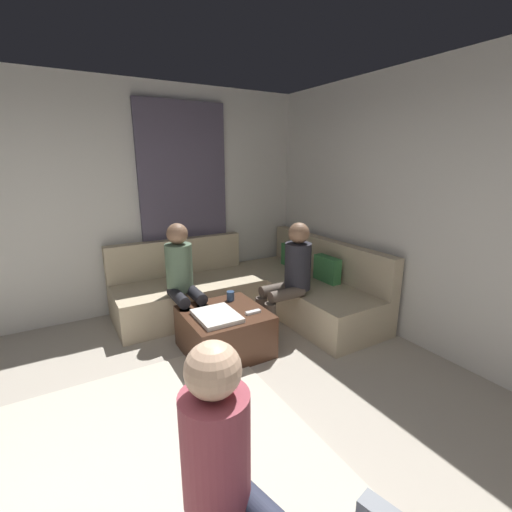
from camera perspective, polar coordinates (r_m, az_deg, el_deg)
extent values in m
cube|color=silver|center=(3.47, 34.42, 4.74)|extent=(6.00, 0.12, 2.70)
cube|color=silver|center=(4.42, -28.14, 7.32)|extent=(0.12, 6.00, 2.70)
cube|color=#595166|center=(4.58, -11.40, 7.75)|extent=(0.06, 1.10, 2.50)
cube|color=beige|center=(2.47, -16.76, -32.88)|extent=(2.60, 2.20, 0.01)
cube|color=#C6B593|center=(4.44, 7.73, -6.22)|extent=(2.10, 0.85, 0.42)
cube|color=#C6B593|center=(4.52, 11.48, -0.18)|extent=(2.10, 0.14, 0.45)
cube|color=#C6B593|center=(4.38, -10.90, -6.66)|extent=(0.85, 1.70, 0.42)
cube|color=#C6B593|center=(4.56, -12.68, -0.10)|extent=(0.14, 1.70, 0.45)
cube|color=#3F8C4C|center=(4.81, 5.87, -0.30)|extent=(0.36, 0.12, 0.36)
cube|color=#3F8C4C|center=(4.29, 11.37, -2.46)|extent=(0.36, 0.12, 0.36)
cube|color=#4C2D1E|center=(3.53, -5.11, -11.99)|extent=(0.76, 0.76, 0.42)
cube|color=white|center=(3.31, -6.35, -9.59)|extent=(0.44, 0.36, 0.04)
cylinder|color=#334C72|center=(3.68, -4.13, -6.43)|extent=(0.08, 0.08, 0.10)
cube|color=white|center=(3.38, -0.46, -9.04)|extent=(0.05, 0.15, 0.02)
cylinder|color=brown|center=(3.70, 2.31, -10.65)|extent=(0.12, 0.12, 0.42)
cylinder|color=brown|center=(3.83, 0.84, -9.65)|extent=(0.12, 0.12, 0.42)
cylinder|color=brown|center=(3.69, 4.98, -6.16)|extent=(0.12, 0.40, 0.12)
cylinder|color=brown|center=(3.83, 3.43, -5.32)|extent=(0.12, 0.40, 0.12)
cylinder|color=#26262D|center=(3.79, 6.76, -1.63)|extent=(0.28, 0.28, 0.50)
sphere|color=#8C664C|center=(3.70, 6.93, 3.71)|extent=(0.22, 0.22, 0.22)
cylinder|color=black|center=(3.68, -8.47, -10.96)|extent=(0.12, 0.12, 0.42)
cylinder|color=black|center=(3.62, -11.16, -11.51)|extent=(0.12, 0.12, 0.42)
cylinder|color=black|center=(3.74, -9.79, -6.04)|extent=(0.40, 0.12, 0.12)
cylinder|color=black|center=(3.69, -12.42, -6.50)|extent=(0.40, 0.12, 0.12)
cylinder|color=#597259|center=(3.81, -12.29, -1.78)|extent=(0.28, 0.28, 0.50)
sphere|color=#8C664C|center=(3.72, -12.60, 3.52)|extent=(0.22, 0.22, 0.22)
cylinder|color=#993F4C|center=(1.61, -6.51, -28.58)|extent=(0.28, 0.28, 0.50)
sphere|color=#D8AD8C|center=(1.39, -6.97, -17.77)|extent=(0.22, 0.22, 0.22)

